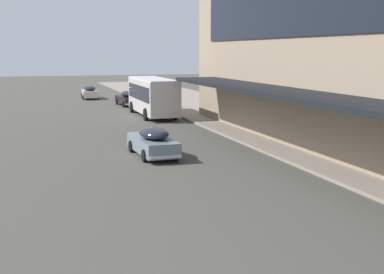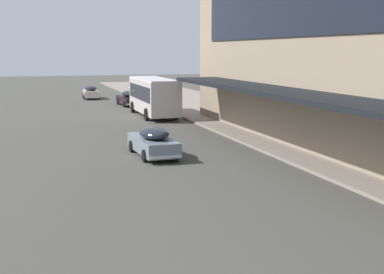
{
  "view_description": "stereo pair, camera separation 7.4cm",
  "coord_description": "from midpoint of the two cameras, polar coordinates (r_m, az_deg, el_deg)",
  "views": [
    {
      "loc": [
        -6.23,
        -3.48,
        5.49
      ],
      "look_at": [
        0.77,
        18.92,
        1.71
      ],
      "focal_mm": 50.0,
      "sensor_mm": 36.0,
      "label": 1
    },
    {
      "loc": [
        -6.16,
        -3.5,
        5.49
      ],
      "look_at": [
        0.77,
        18.92,
        1.71
      ],
      "focal_mm": 50.0,
      "sensor_mm": 36.0,
      "label": 2
    }
  ],
  "objects": [
    {
      "name": "transit_bus_kerbside_front",
      "position": [
        45.65,
        -4.08,
        4.55
      ],
      "size": [
        2.75,
        9.3,
        3.21
      ],
      "color": "beige",
      "rests_on": "ground"
    },
    {
      "name": "sedan_trailing_near",
      "position": [
        28.24,
        -4.08,
        -0.52
      ],
      "size": [
        1.98,
        4.88,
        1.54
      ],
      "color": "gray",
      "rests_on": "ground"
    },
    {
      "name": "sedan_far_back",
      "position": [
        63.44,
        -10.71,
        4.71
      ],
      "size": [
        1.87,
        4.53,
        1.52
      ],
      "color": "beige",
      "rests_on": "ground"
    },
    {
      "name": "sedan_trailing_mid",
      "position": [
        54.81,
        -6.69,
        4.13
      ],
      "size": [
        1.98,
        5.04,
        1.53
      ],
      "color": "black",
      "rests_on": "ground"
    }
  ]
}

